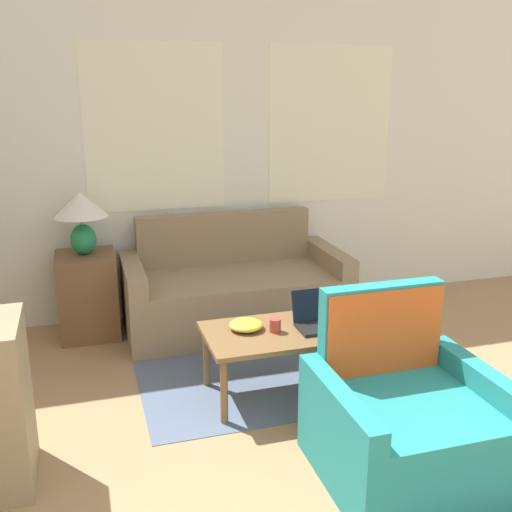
# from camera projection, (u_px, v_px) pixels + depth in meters

# --- Properties ---
(wall_back) EXTENTS (6.98, 0.06, 2.60)m
(wall_back) POSITION_uv_depth(u_px,v_px,m) (256.00, 156.00, 5.02)
(wall_back) COLOR white
(wall_back) RESTS_ON ground_plane
(rug) EXTENTS (1.73, 1.84, 0.01)m
(rug) POSITION_uv_depth(u_px,v_px,m) (256.00, 355.00, 4.31)
(rug) COLOR slate
(rug) RESTS_ON ground_plane
(couch) EXTENTS (1.73, 0.83, 0.87)m
(couch) POSITION_uv_depth(u_px,v_px,m) (234.00, 292.00, 4.82)
(couch) COLOR #937A5B
(couch) RESTS_ON ground_plane
(armchair) EXTENTS (0.87, 0.79, 0.89)m
(armchair) POSITION_uv_depth(u_px,v_px,m) (403.00, 421.00, 3.00)
(armchair) COLOR teal
(armchair) RESTS_ON ground_plane
(side_table) EXTENTS (0.44, 0.44, 0.65)m
(side_table) POSITION_uv_depth(u_px,v_px,m) (88.00, 295.00, 4.59)
(side_table) COLOR brown
(side_table) RESTS_ON ground_plane
(table_lamp) EXTENTS (0.40, 0.40, 0.47)m
(table_lamp) POSITION_uv_depth(u_px,v_px,m) (81.00, 212.00, 4.42)
(table_lamp) COLOR #1E8451
(table_lamp) RESTS_ON side_table
(coffee_table) EXTENTS (0.96, 0.57, 0.43)m
(coffee_table) POSITION_uv_depth(u_px,v_px,m) (282.00, 337.00, 3.69)
(coffee_table) COLOR brown
(coffee_table) RESTS_ON ground_plane
(laptop) EXTENTS (0.33, 0.26, 0.22)m
(laptop) POSITION_uv_depth(u_px,v_px,m) (321.00, 318.00, 3.72)
(laptop) COLOR black
(laptop) RESTS_ON coffee_table
(cup_navy) EXTENTS (0.07, 0.07, 0.08)m
(cup_navy) POSITION_uv_depth(u_px,v_px,m) (275.00, 325.00, 3.64)
(cup_navy) COLOR #B23D38
(cup_navy) RESTS_ON coffee_table
(snack_bowl) EXTENTS (0.21, 0.21, 0.06)m
(snack_bowl) POSITION_uv_depth(u_px,v_px,m) (246.00, 325.00, 3.68)
(snack_bowl) COLOR gold
(snack_bowl) RESTS_ON coffee_table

